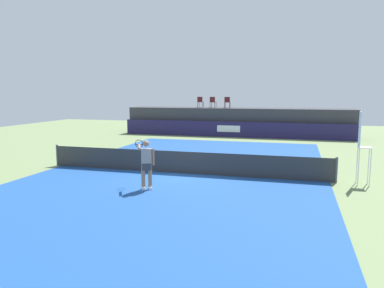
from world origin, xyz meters
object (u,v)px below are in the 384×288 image
net_post_far (336,170)px  net_post_near (57,155)px  spectator_chair_far_left (200,102)px  tennis_player (146,163)px  tennis_ball (251,167)px  umpire_chair (362,143)px  spectator_chair_center (227,102)px  spectator_chair_left (213,102)px

net_post_far → net_post_near: bearing=180.0°
net_post_near → spectator_chair_far_left: bearing=78.7°
tennis_player → tennis_ball: 5.88m
umpire_chair → tennis_ball: 5.02m
spectator_chair_center → tennis_player: bearing=-88.7°
spectator_chair_left → umpire_chair: spectator_chair_left is taller
spectator_chair_left → net_post_far: (8.26, -15.11, -2.19)m
umpire_chair → net_post_near: (-13.24, 0.00, -1.09)m
tennis_player → umpire_chair: bearing=21.0°
net_post_near → net_post_far: same height
tennis_ball → net_post_near: bearing=-167.3°
tennis_ball → spectator_chair_left: bearing=110.0°
spectator_chair_far_left → umpire_chair: (10.20, -15.27, -1.11)m
spectator_chair_left → spectator_chair_center: same height
spectator_chair_far_left → net_post_near: 15.72m
spectator_chair_far_left → spectator_chair_left: size_ratio=1.00×
net_post_near → spectator_chair_center: bearing=70.4°
spectator_chair_left → spectator_chair_center: (1.22, -0.06, 0.00)m
spectator_chair_left → umpire_chair: size_ratio=0.32×
spectator_chair_center → umpire_chair: (7.88, -15.05, -1.11)m
spectator_chair_far_left → net_post_near: size_ratio=0.89×
net_post_far → spectator_chair_center: bearing=115.1°
umpire_chair → tennis_ball: umpire_chair is taller
net_post_near → net_post_far: size_ratio=1.00×
spectator_chair_center → net_post_far: (7.04, -15.05, -2.19)m
spectator_chair_center → tennis_ball: 13.78m
umpire_chair → tennis_ball: (-4.33, 2.00, -1.55)m
net_post_far → tennis_player: bearing=-156.6°
spectator_chair_left → tennis_ball: bearing=-70.0°
tennis_ball → spectator_chair_far_left: bearing=113.9°
spectator_chair_far_left → spectator_chair_center: same height
umpire_chair → net_post_far: size_ratio=2.76×
spectator_chair_far_left → net_post_far: 18.04m
spectator_chair_left → spectator_chair_center: bearing=-2.7°
tennis_player → net_post_near: bearing=153.5°
spectator_chair_center → tennis_player: size_ratio=0.50×
spectator_chair_far_left → spectator_chair_center: size_ratio=1.00×
spectator_chair_left → net_post_far: spectator_chair_left is taller
net_post_far → tennis_ball: (-3.49, 2.00, -0.46)m
net_post_near → spectator_chair_left: bearing=74.7°
net_post_far → tennis_player: tennis_player is taller
spectator_chair_far_left → tennis_ball: bearing=-66.1°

